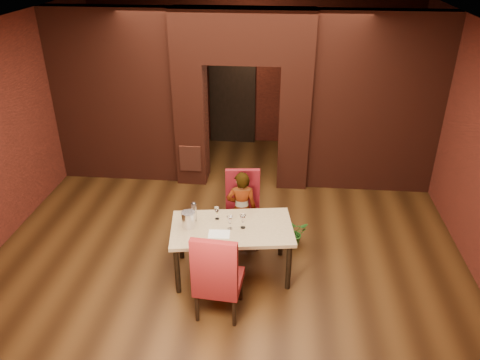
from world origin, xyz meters
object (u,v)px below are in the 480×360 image
object	(u,v)px
potted_plant	(294,233)
person_seated	(242,209)
chair_far	(243,210)
wine_glass_c	(243,221)
dining_table	(232,250)
wine_glass_a	(217,213)
water_bottle	(194,212)
wine_glass_b	(230,223)
wine_bucket	(189,220)
chair_near	(219,272)

from	to	relation	value
potted_plant	person_seated	bearing A→B (deg)	-175.98
chair_far	wine_glass_c	size ratio (longest dim) A/B	5.57
dining_table	wine_glass_c	size ratio (longest dim) A/B	7.93
wine_glass_a	water_bottle	size ratio (longest dim) A/B	0.63
wine_glass_a	wine_glass_b	size ratio (longest dim) A/B	0.94
dining_table	water_bottle	world-z (taller)	water_bottle
wine_glass_c	wine_bucket	distance (m)	0.73
chair_near	chair_far	bearing A→B (deg)	-91.14
dining_table	wine_glass_c	bearing A→B (deg)	-11.22
wine_glass_b	water_bottle	distance (m)	0.53
dining_table	wine_glass_a	bearing A→B (deg)	133.33
wine_glass_a	wine_glass_b	distance (m)	0.30
chair_far	wine_glass_b	world-z (taller)	chair_far
person_seated	potted_plant	world-z (taller)	person_seated
water_bottle	chair_near	bearing A→B (deg)	-62.44
chair_near	wine_glass_a	bearing A→B (deg)	-76.19
chair_far	person_seated	size ratio (longest dim) A/B	0.93
wine_glass_a	wine_glass_c	distance (m)	0.42
person_seated	wine_glass_a	distance (m)	0.65
chair_near	water_bottle	size ratio (longest dim) A/B	4.19
dining_table	person_seated	distance (m)	0.75
wine_glass_c	potted_plant	xyz separation A→B (m)	(0.72, 0.77, -0.66)
wine_glass_c	chair_far	bearing A→B (deg)	95.25
chair_far	person_seated	distance (m)	0.07
chair_far	wine_glass_a	world-z (taller)	chair_far
wine_glass_c	water_bottle	world-z (taller)	water_bottle
person_seated	wine_bucket	world-z (taller)	person_seated
wine_glass_b	wine_bucket	bearing A→B (deg)	-179.83
dining_table	person_seated	world-z (taller)	person_seated
dining_table	chair_far	distance (m)	0.79
wine_glass_a	water_bottle	xyz separation A→B (m)	(-0.30, -0.07, 0.05)
water_bottle	wine_glass_a	bearing A→B (deg)	12.96
person_seated	wine_bucket	bearing A→B (deg)	43.38
chair_near	person_seated	xyz separation A→B (m)	(0.14, 1.47, 0.01)
chair_far	person_seated	world-z (taller)	person_seated
wine_glass_b	potted_plant	bearing A→B (deg)	42.41
wine_glass_a	wine_glass_b	world-z (taller)	wine_glass_b
wine_glass_c	potted_plant	size ratio (longest dim) A/B	0.48
wine_glass_a	wine_glass_b	bearing A→B (deg)	-47.68
water_bottle	potted_plant	xyz separation A→B (m)	(1.40, 0.66, -0.70)
chair_near	wine_glass_a	xyz separation A→B (m)	(-0.15, 0.94, 0.25)
wine_glass_c	wine_bucket	bearing A→B (deg)	-176.72
chair_far	wine_bucket	bearing A→B (deg)	-135.48
person_seated	wine_glass_a	size ratio (longest dim) A/B	6.80
dining_table	potted_plant	distance (m)	1.17
chair_far	chair_near	size ratio (longest dim) A/B	0.94
chair_near	water_bottle	world-z (taller)	chair_near
person_seated	potted_plant	size ratio (longest dim) A/B	2.91
dining_table	wine_glass_c	xyz separation A→B (m)	(0.15, -0.01, 0.49)
chair_far	potted_plant	distance (m)	0.87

